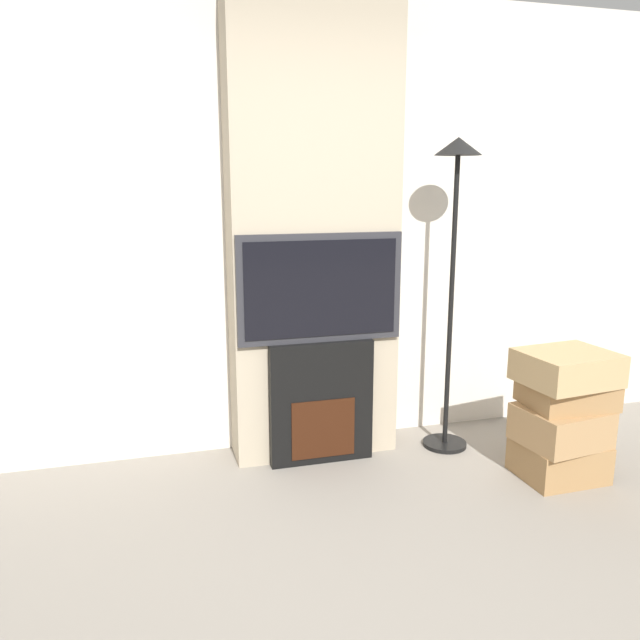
{
  "coord_description": "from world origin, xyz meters",
  "views": [
    {
      "loc": [
        -0.93,
        -1.65,
        1.63
      ],
      "look_at": [
        0.0,
        1.7,
        0.85
      ],
      "focal_mm": 35.0,
      "sensor_mm": 36.0,
      "label": 1
    }
  ],
  "objects_px": {
    "box_stack": "(563,414)",
    "television": "(320,288)",
    "floor_lamp": "(455,225)",
    "fireplace": "(320,402)"
  },
  "relations": [
    {
      "from": "fireplace",
      "to": "television",
      "type": "distance_m",
      "value": 0.68
    },
    {
      "from": "box_stack",
      "to": "television",
      "type": "bearing_deg",
      "value": 155.02
    },
    {
      "from": "fireplace",
      "to": "floor_lamp",
      "type": "height_order",
      "value": "floor_lamp"
    },
    {
      "from": "television",
      "to": "box_stack",
      "type": "distance_m",
      "value": 1.52
    },
    {
      "from": "floor_lamp",
      "to": "television",
      "type": "bearing_deg",
      "value": 178.36
    },
    {
      "from": "television",
      "to": "floor_lamp",
      "type": "height_order",
      "value": "floor_lamp"
    },
    {
      "from": "television",
      "to": "box_stack",
      "type": "relative_size",
      "value": 1.31
    },
    {
      "from": "floor_lamp",
      "to": "box_stack",
      "type": "bearing_deg",
      "value": -52.37
    },
    {
      "from": "television",
      "to": "box_stack",
      "type": "xyz_separation_m",
      "value": [
        1.23,
        -0.57,
        -0.67
      ]
    },
    {
      "from": "fireplace",
      "to": "box_stack",
      "type": "bearing_deg",
      "value": -25.06
    }
  ]
}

